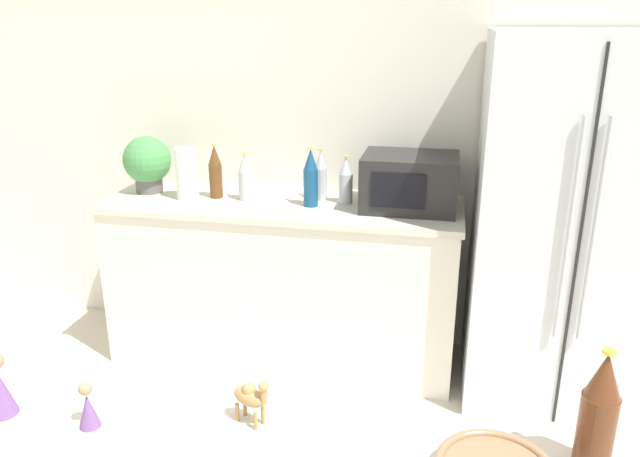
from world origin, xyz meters
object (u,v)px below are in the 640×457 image
Objects in this scene: back_bottle_0 at (311,178)px; potted_plant at (147,162)px; refrigerator at (565,226)px; back_bottle_2 at (215,172)px; microwave at (410,182)px; paper_towel_roll at (187,174)px; back_bottle_4 at (245,178)px; back_bottle_3 at (346,181)px; wine_bottle at (599,413)px; wise_man_figurine_crimson at (88,408)px; camel_figurine at (251,396)px; back_bottle_1 at (321,176)px.

potted_plant is at bearing 175.24° from back_bottle_0.
back_bottle_2 is (-1.80, 0.07, 0.16)m from refrigerator.
back_bottle_2 is at bearing 177.73° from refrigerator.
microwave is at bearing 173.62° from refrigerator.
refrigerator reaches higher than paper_towel_roll.
back_bottle_3 is at bearing 5.86° from back_bottle_4.
wise_man_figurine_crimson is (-1.15, -0.09, -0.09)m from wine_bottle.
back_bottle_2 is 1.16× the size of back_bottle_4.
potted_plant is 1.24× the size of back_bottle_3.
back_bottle_4 reaches higher than camel_figurine.
back_bottle_3 is at bearing 6.85° from paper_towel_roll.
microwave is 1.61× the size of back_bottle_2.
back_bottle_2 is 1.17× the size of back_bottle_3.
refrigerator is 1.81m from back_bottle_2.
back_bottle_0 is 1.05× the size of back_bottle_2.
back_bottle_1 is at bearing 172.41° from microwave.
back_bottle_0 reaches higher than back_bottle_1.
refrigerator is at bearing -5.97° from back_bottle_3.
back_bottle_4 is (0.17, -0.01, -0.02)m from back_bottle_2.
wine_bottle is at bearing -62.91° from back_bottle_1.
back_bottle_4 is at bearing -178.33° from microwave.
refrigerator reaches higher than potted_plant.
back_bottle_1 is 0.40m from back_bottle_4.
potted_plant is at bearing -177.27° from back_bottle_1.
camel_figurine is 1.07× the size of wise_man_figurine_crimson.
wise_man_figurine_crimson is (0.84, -2.01, -0.10)m from potted_plant.
paper_towel_roll is at bearing 133.10° from wine_bottle.
potted_plant is 1.08× the size of wine_bottle.
back_bottle_0 reaches higher than camel_figurine.
back_bottle_0 is at bearing -101.87° from back_bottle_1.
camel_figurine is at bearing -57.73° from potted_plant.
wise_man_figurine_crimson is at bearing -82.71° from back_bottle_4.
back_bottle_4 is at bearing 108.51° from camel_figurine.
refrigerator reaches higher than back_bottle_2.
back_bottle_0 reaches higher than back_bottle_2.
wine_bottle reaches higher than microwave.
back_bottle_1 is at bearing 7.77° from back_bottle_2.
refrigerator reaches higher than back_bottle_1.
back_bottle_3 is 1.98× the size of camel_figurine.
potted_plant is 2.61× the size of wise_man_figurine_crimson.
paper_towel_roll and back_bottle_1 have the same top height.
paper_towel_roll is at bearing 117.25° from camel_figurine.
wine_bottle is 0.77m from camel_figurine.
back_bottle_0 is (0.95, -0.08, -0.02)m from potted_plant.
wise_man_figurine_crimson is at bearing -175.47° from wine_bottle.
wine_bottle is at bearing -74.49° from microwave.
back_bottle_1 is 2.21m from wine_bottle.
back_bottle_2 is (-0.54, 0.05, -0.01)m from back_bottle_0.
wise_man_figurine_crimson is (0.43, -1.98, -0.07)m from back_bottle_2.
microwave is at bearing -7.59° from back_bottle_1.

